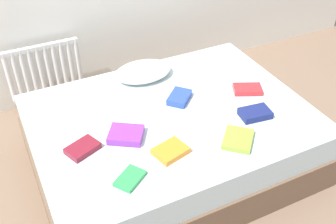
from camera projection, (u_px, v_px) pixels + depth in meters
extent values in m
plane|color=#7F6651|center=(171.00, 163.00, 3.19)|extent=(8.00, 8.00, 0.00)
cube|color=brown|center=(171.00, 150.00, 3.11)|extent=(2.00, 1.50, 0.28)
cube|color=silver|center=(171.00, 125.00, 2.96)|extent=(1.96, 1.46, 0.22)
cylinder|color=white|center=(10.00, 79.00, 3.48)|extent=(0.04, 0.04, 0.51)
cylinder|color=white|center=(18.00, 77.00, 3.51)|extent=(0.04, 0.04, 0.51)
cylinder|color=white|center=(26.00, 75.00, 3.53)|extent=(0.04, 0.04, 0.51)
cylinder|color=white|center=(33.00, 74.00, 3.55)|extent=(0.04, 0.04, 0.51)
cylinder|color=white|center=(41.00, 72.00, 3.58)|extent=(0.04, 0.04, 0.51)
cylinder|color=white|center=(49.00, 70.00, 3.60)|extent=(0.04, 0.04, 0.51)
cylinder|color=white|center=(56.00, 68.00, 3.63)|extent=(0.04, 0.04, 0.51)
cylinder|color=white|center=(64.00, 67.00, 3.65)|extent=(0.04, 0.04, 0.51)
cylinder|color=white|center=(71.00, 65.00, 3.67)|extent=(0.04, 0.04, 0.51)
cylinder|color=white|center=(78.00, 63.00, 3.70)|extent=(0.04, 0.04, 0.51)
cube|color=white|center=(40.00, 47.00, 3.45)|extent=(0.66, 0.04, 0.04)
cube|color=white|center=(50.00, 93.00, 3.73)|extent=(0.66, 0.04, 0.04)
ellipsoid|color=white|center=(143.00, 71.00, 3.25)|extent=(0.47, 0.33, 0.10)
cube|color=navy|center=(255.00, 113.00, 2.85)|extent=(0.23, 0.17, 0.05)
cube|color=maroon|center=(83.00, 148.00, 2.57)|extent=(0.24, 0.21, 0.04)
cube|color=purple|center=(126.00, 135.00, 2.67)|extent=(0.29, 0.28, 0.05)
cube|color=red|center=(247.00, 89.00, 3.10)|extent=(0.25, 0.21, 0.04)
cube|color=#8CC638|center=(238.00, 139.00, 2.64)|extent=(0.29, 0.29, 0.03)
cube|color=#2847B7|center=(179.00, 97.00, 3.01)|extent=(0.24, 0.24, 0.05)
cube|color=orange|center=(171.00, 151.00, 2.55)|extent=(0.24, 0.21, 0.04)
cube|color=green|center=(130.00, 178.00, 2.37)|extent=(0.22, 0.20, 0.03)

